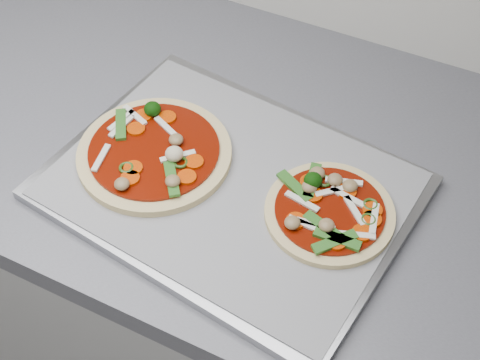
% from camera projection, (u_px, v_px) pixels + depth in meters
% --- Properties ---
extents(countertop, '(3.60, 0.60, 0.04)m').
position_uv_depth(countertop, '(422.00, 219.00, 0.88)').
color(countertop, slate).
rests_on(countertop, base_cabinet).
extents(baking_tray, '(0.50, 0.39, 0.01)m').
position_uv_depth(baking_tray, '(230.00, 188.00, 0.88)').
color(baking_tray, '#929397').
rests_on(baking_tray, countertop).
extents(parchment, '(0.47, 0.36, 0.00)m').
position_uv_depth(parchment, '(230.00, 184.00, 0.87)').
color(parchment, gray).
rests_on(parchment, baking_tray).
extents(pizza_left, '(0.25, 0.25, 0.04)m').
position_uv_depth(pizza_left, '(154.00, 152.00, 0.90)').
color(pizza_left, beige).
rests_on(pizza_left, parchment).
extents(pizza_right, '(0.19, 0.19, 0.03)m').
position_uv_depth(pizza_right, '(329.00, 210.00, 0.83)').
color(pizza_right, beige).
rests_on(pizza_right, parchment).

